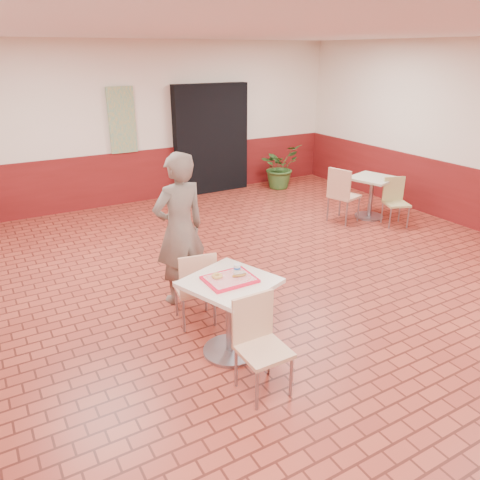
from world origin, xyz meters
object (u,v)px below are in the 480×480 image
serving_tray (230,279)px  chair_main_front (259,340)px  customer (180,230)px  paper_cup (237,268)px  potted_plant (280,166)px  ring_donut (217,276)px  chair_second_left (342,192)px  chair_main_back (196,285)px  second_table (372,190)px  chair_second_front (395,199)px  long_john_donut (239,274)px  main_table (230,305)px

serving_tray → chair_main_front: bearing=-93.0°
customer → paper_cup: bearing=86.6°
potted_plant → ring_donut: bearing=-130.1°
paper_cup → chair_second_left: bearing=34.3°
customer → potted_plant: (3.83, 3.53, -0.42)m
chair_main_back → ring_donut: 0.67m
serving_tray → ring_donut: 0.12m
chair_main_front → potted_plant: (3.89, 5.34, -0.02)m
chair_main_front → chair_second_left: 4.62m
chair_main_back → ring_donut: chair_main_back is taller
chair_main_front → serving_tray: size_ratio=1.90×
paper_cup → chair_main_back: bearing=108.5°
second_table → paper_cup: bearing=-150.8°
second_table → chair_second_front: size_ratio=0.91×
long_john_donut → chair_main_back: bearing=103.9°
chair_main_back → long_john_donut: size_ratio=6.18×
chair_main_front → chair_second_front: chair_main_front is taller
customer → ring_donut: customer is taller
main_table → long_john_donut: bearing=-9.7°
chair_main_back → second_table: bearing=-148.2°
main_table → customer: size_ratio=0.44×
chair_main_back → chair_second_left: 3.99m
chair_main_front → potted_plant: potted_plant is taller
chair_second_front → serving_tray: bearing=-134.3°
second_table → chair_second_left: chair_second_left is taller
serving_tray → chair_second_left: 4.26m
chair_main_back → long_john_donut: chair_main_back is taller
serving_tray → main_table: bearing=0.0°
customer → serving_tray: size_ratio=3.88×
long_john_donut → paper_cup: paper_cup is taller
main_table → chair_main_front: size_ratio=0.91×
main_table → chair_second_left: chair_second_left is taller
ring_donut → chair_second_left: 4.30m
long_john_donut → chair_second_left: size_ratio=0.15×
chair_main_front → paper_cup: (0.15, 0.65, 0.38)m
chair_main_front → second_table: (4.18, 2.90, 0.01)m
serving_tray → chair_second_front: size_ratio=0.57×
long_john_donut → paper_cup: size_ratio=1.71×
chair_main_back → serving_tray: size_ratio=1.88×
chair_main_front → chair_main_back: size_ratio=1.01×
chair_second_front → potted_plant: bearing=119.5°
ring_donut → chair_second_front: bearing=22.4°
customer → second_table: 4.29m
chair_main_back → paper_cup: paper_cup is taller
serving_tray → chair_second_left: size_ratio=0.48×
long_john_donut → second_table: 4.70m
chair_main_front → second_table: bearing=34.7°
main_table → customer: (0.03, 1.23, 0.36)m
chair_second_front → chair_main_front: bearing=-128.3°
chair_main_front → long_john_donut: size_ratio=6.24×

